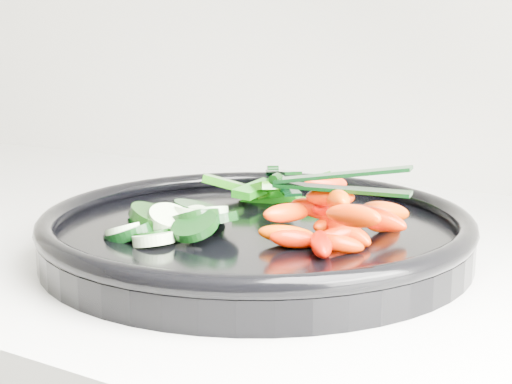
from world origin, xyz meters
The scene contains 6 objects.
veggie_tray centered at (0.37, 1.64, 0.95)m, with size 0.44×0.44×0.04m.
cucumber_pile centered at (0.31, 1.59, 0.96)m, with size 0.12×0.12×0.04m.
carrot_pile centered at (0.45, 1.63, 0.97)m, with size 0.12×0.14×0.05m.
pepper_pile centered at (0.33, 1.74, 0.96)m, with size 0.14×0.12×0.04m.
tong_carrot centered at (0.45, 1.63, 1.00)m, with size 0.11×0.03×0.02m.
tong_pepper centered at (0.34, 1.74, 0.98)m, with size 0.08×0.10×0.02m.
Camera 1 is at (0.67, 1.12, 1.11)m, focal length 50.00 mm.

